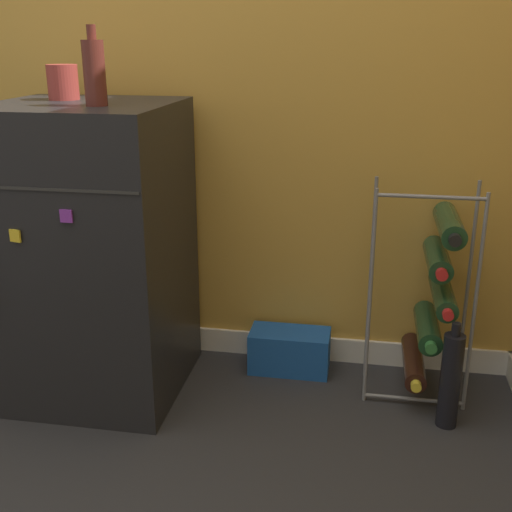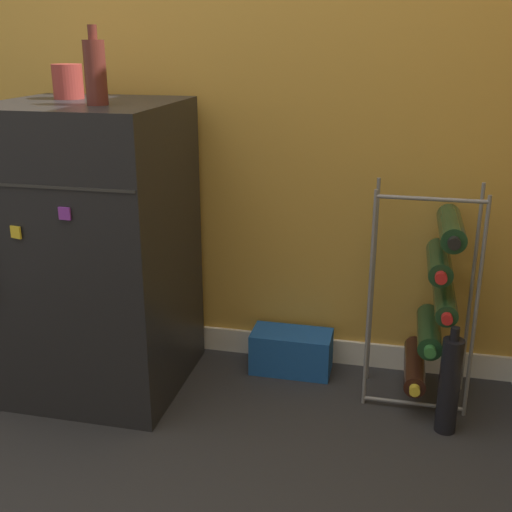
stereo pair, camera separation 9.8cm
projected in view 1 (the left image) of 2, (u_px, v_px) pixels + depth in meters
ground_plane at (177, 446)px, 1.89m from camera, size 14.00×14.00×0.00m
wall_back at (220, 5)px, 2.09m from camera, size 7.09×0.07×2.50m
mini_fridge at (93, 253)px, 2.08m from camera, size 0.55×0.56×0.95m
wine_rack at (433, 293)px, 2.05m from camera, size 0.33×0.33×0.72m
soda_box at (290, 351)px, 2.30m from camera, size 0.28×0.14×0.15m
fridge_top_cup at (63, 82)px, 2.00m from camera, size 0.10×0.10×0.11m
fridge_top_bottle at (94, 72)px, 1.81m from camera, size 0.06×0.06×0.22m
loose_bottle_floor at (450, 380)px, 1.94m from camera, size 0.06×0.06×0.35m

